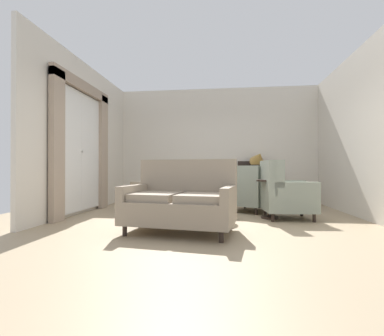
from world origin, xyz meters
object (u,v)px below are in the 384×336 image
sideboard (256,184)px  gramophone (258,159)px  settee (181,202)px  armchair_foreground_right (163,193)px  coffee_table (209,198)px  porcelain_vase (207,183)px  armchair_far_left (283,194)px  armchair_near_window (248,192)px  side_table (270,195)px

sideboard → gramophone: bearing=-61.2°
settee → armchair_foreground_right: size_ratio=1.35×
coffee_table → sideboard: (1.05, 2.54, 0.11)m
settee → armchair_foreground_right: (-0.63, 1.62, -0.00)m
porcelain_vase → armchair_far_left: bearing=13.9°
porcelain_vase → armchair_near_window: bearing=54.9°
coffee_table → sideboard: size_ratio=0.72×
armchair_far_left → gramophone: 2.27m
settee → gramophone: size_ratio=2.80×
settee → armchair_far_left: (1.64, 1.25, 0.03)m
armchair_near_window → gramophone: size_ratio=2.01×
armchair_near_window → sideboard: size_ratio=1.04×
armchair_far_left → armchair_foreground_right: armchair_far_left is taller
side_table → armchair_foreground_right: bearing=170.0°
settee → sideboard: bearing=76.6°
settee → armchair_near_window: size_ratio=1.39×
porcelain_vase → armchair_foreground_right: 1.19m
armchair_near_window → gramophone: bearing=-72.8°
sideboard → gramophone: size_ratio=1.93×
coffee_table → settee: bearing=-109.5°
armchair_far_left → gramophone: (-0.20, 2.15, 0.70)m
coffee_table → sideboard: bearing=67.5°
armchair_far_left → side_table: bearing=84.2°
porcelain_vase → gramophone: gramophone is taller
gramophone → armchair_far_left: bearing=-84.8°
armchair_far_left → sideboard: (-0.25, 2.25, 0.05)m
porcelain_vase → settee: bearing=-108.6°
armchair_foreground_right → gramophone: bearing=163.4°
sideboard → coffee_table: bearing=-112.5°
coffee_table → armchair_foreground_right: bearing=145.8°
porcelain_vase → armchair_near_window: size_ratio=0.31×
side_table → settee: bearing=-138.1°
settee → armchair_far_left: armchair_far_left is taller
porcelain_vase → side_table: (1.09, 0.34, -0.23)m
coffee_table → gramophone: 2.79m
gramophone → armchair_foreground_right: bearing=-139.3°
settee → gramophone: 3.77m
coffee_table → side_table: 1.11m
coffee_table → armchair_near_window: 1.31m
armchair_foreground_right → armchair_near_window: size_ratio=1.03×
porcelain_vase → armchair_foreground_right: size_ratio=0.30×
armchair_near_window → side_table: armchair_near_window is taller
settee → sideboard: size_ratio=1.45×
porcelain_vase → armchair_far_left: size_ratio=0.35×
gramophone → side_table: bearing=-91.1°
armchair_near_window → sideboard: bearing=-70.0°
porcelain_vase → sideboard: bearing=67.2°
coffee_table → side_table: size_ratio=1.14×
side_table → gramophone: bearing=88.9°
coffee_table → armchair_near_window: size_ratio=0.69×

